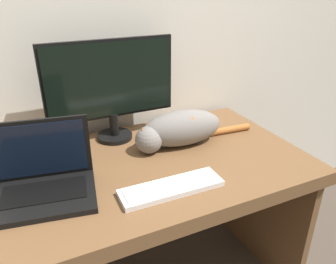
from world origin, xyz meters
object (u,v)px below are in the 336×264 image
(external_keyboard, at_px, (171,188))
(cat, at_px, (179,129))
(laptop, at_px, (43,182))
(monitor, at_px, (111,86))

(external_keyboard, height_order, cat, cat)
(laptop, height_order, external_keyboard, laptop)
(monitor, bearing_deg, external_keyboard, -83.11)
(laptop, xyz_separation_m, cat, (0.59, 0.13, 0.03))
(external_keyboard, distance_m, cat, 0.36)
(external_keyboard, relative_size, cat, 0.63)
(monitor, height_order, laptop, monitor)
(external_keyboard, xyz_separation_m, cat, (0.18, 0.30, 0.07))
(laptop, distance_m, cat, 0.60)
(laptop, height_order, cat, laptop)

